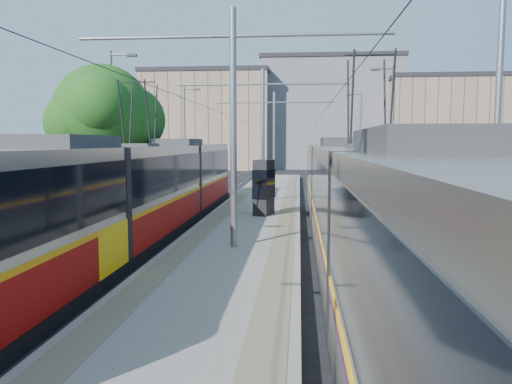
{
  "coord_description": "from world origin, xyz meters",
  "views": [
    {
      "loc": [
        1.95,
        -6.7,
        3.42
      ],
      "look_at": [
        0.36,
        11.65,
        1.6
      ],
      "focal_mm": 35.0,
      "sensor_mm": 36.0,
      "label": 1
    }
  ],
  "objects": [
    {
      "name": "ground",
      "position": [
        0.0,
        0.0,
        0.0
      ],
      "size": [
        160.0,
        160.0,
        0.0
      ],
      "primitive_type": "plane",
      "color": "black",
      "rests_on": "ground"
    },
    {
      "name": "platform",
      "position": [
        0.0,
        17.0,
        0.15
      ],
      "size": [
        4.0,
        50.0,
        0.3
      ],
      "primitive_type": "cube",
      "color": "gray",
      "rests_on": "ground"
    },
    {
      "name": "tactile_strip_left",
      "position": [
        -1.45,
        17.0,
        0.3
      ],
      "size": [
        0.7,
        50.0,
        0.01
      ],
      "primitive_type": "cube",
      "color": "gray",
      "rests_on": "platform"
    },
    {
      "name": "tactile_strip_right",
      "position": [
        1.45,
        17.0,
        0.3
      ],
      "size": [
        0.7,
        50.0,
        0.01
      ],
      "primitive_type": "cube",
      "color": "gray",
      "rests_on": "platform"
    },
    {
      "name": "rails",
      "position": [
        0.0,
        17.0,
        0.02
      ],
      "size": [
        8.71,
        70.0,
        0.03
      ],
      "color": "gray",
      "rests_on": "ground"
    },
    {
      "name": "tram_left",
      "position": [
        -3.6,
        10.32,
        1.71
      ],
      "size": [
        2.43,
        28.0,
        5.5
      ],
      "color": "black",
      "rests_on": "ground"
    },
    {
      "name": "tram_right",
      "position": [
        3.6,
        5.55,
        1.86
      ],
      "size": [
        2.43,
        29.92,
        5.5
      ],
      "color": "black",
      "rests_on": "ground"
    },
    {
      "name": "catenary",
      "position": [
        0.0,
        14.15,
        4.52
      ],
      "size": [
        9.2,
        70.0,
        7.0
      ],
      "color": "gray",
      "rests_on": "platform"
    },
    {
      "name": "street_lamps",
      "position": [
        -0.0,
        21.0,
        4.18
      ],
      "size": [
        15.18,
        38.22,
        8.0
      ],
      "color": "gray",
      "rests_on": "ground"
    },
    {
      "name": "shelter",
      "position": [
        0.43,
        14.73,
        1.55
      ],
      "size": [
        0.95,
        1.23,
        2.39
      ],
      "rotation": [
        0.0,
        0.0,
        -0.29
      ],
      "color": "black",
      "rests_on": "platform"
    },
    {
      "name": "tree",
      "position": [
        -6.46,
        15.08,
        4.64
      ],
      "size": [
        4.72,
        4.36,
        6.86
      ],
      "color": "#382314",
      "rests_on": "ground"
    },
    {
      "name": "building_left",
      "position": [
        -10.0,
        60.0,
        6.33
      ],
      "size": [
        16.32,
        12.24,
        12.65
      ],
      "color": "#9D826A",
      "rests_on": "ground"
    },
    {
      "name": "building_centre",
      "position": [
        6.0,
        64.0,
        7.32
      ],
      "size": [
        18.36,
        14.28,
        14.62
      ],
      "color": "gray",
      "rests_on": "ground"
    },
    {
      "name": "building_right",
      "position": [
        20.0,
        58.0,
        5.76
      ],
      "size": [
        14.28,
        10.2,
        11.5
      ],
      "color": "#9D826A",
      "rests_on": "ground"
    }
  ]
}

